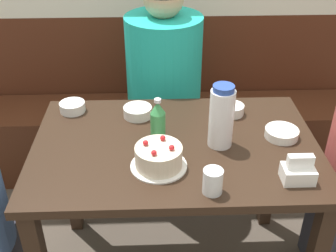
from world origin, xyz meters
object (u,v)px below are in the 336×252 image
object	(u,v)px
bowl_side_dish	(282,133)
glass_water_tall	(213,181)
water_pitcher	(221,117)
napkin_holder	(298,171)
person_grey_tee	(164,96)
soju_bottle	(158,121)
bowl_sauce_shallow	(72,107)
bowl_rice_small	(138,112)
bench_seat	(168,138)
birthday_cake	(159,157)
bowl_soup_white	(232,110)

from	to	relation	value
bowl_side_dish	glass_water_tall	size ratio (longest dim) A/B	1.50
glass_water_tall	water_pitcher	bearing A→B (deg)	77.03
napkin_holder	person_grey_tee	distance (m)	0.99
soju_bottle	bowl_sauce_shallow	distance (m)	0.45
bowl_side_dish	person_grey_tee	world-z (taller)	person_grey_tee
water_pitcher	soju_bottle	world-z (taller)	water_pitcher
bowl_rice_small	glass_water_tall	world-z (taller)	glass_water_tall
soju_bottle	bench_seat	bearing A→B (deg)	85.20
birthday_cake	soju_bottle	world-z (taller)	soju_bottle
bowl_soup_white	bowl_side_dish	distance (m)	0.26
bowl_sauce_shallow	glass_water_tall	bearing A→B (deg)	-45.64
bowl_soup_white	glass_water_tall	distance (m)	0.54
water_pitcher	bowl_soup_white	world-z (taller)	water_pitcher
bowl_sauce_shallow	bowl_rice_small	bearing A→B (deg)	-10.47
napkin_holder	person_grey_tee	size ratio (longest dim) A/B	0.09
bowl_rice_small	napkin_holder	bearing A→B (deg)	-39.27
birthday_cake	glass_water_tall	bearing A→B (deg)	-39.55
soju_bottle	bowl_sauce_shallow	size ratio (longest dim) A/B	1.65
bowl_soup_white	bowl_rice_small	size ratio (longest dim) A/B	0.85
bench_seat	bowl_soup_white	size ratio (longest dim) A/B	21.09
glass_water_tall	bowl_sauce_shallow	bearing A→B (deg)	134.36
glass_water_tall	person_grey_tee	world-z (taller)	person_grey_tee
bowl_side_dish	person_grey_tee	size ratio (longest dim) A/B	0.11
birthday_cake	bowl_soup_white	bearing A→B (deg)	48.30
bowl_rice_small	bowl_sauce_shallow	size ratio (longest dim) A/B	1.10
bowl_soup_white	bowl_rice_small	bearing A→B (deg)	-179.47
bowl_soup_white	glass_water_tall	xyz separation A→B (m)	(-0.15, -0.51, 0.02)
water_pitcher	bowl_soup_white	xyz separation A→B (m)	(0.09, 0.23, -0.10)
water_pitcher	bowl_side_dish	distance (m)	0.28
bench_seat	napkin_holder	size ratio (longest dim) A/B	20.18
water_pitcher	bowl_side_dish	size ratio (longest dim) A/B	1.91
glass_water_tall	person_grey_tee	size ratio (longest dim) A/B	0.07
birthday_cake	bowl_sauce_shallow	distance (m)	0.56
bowl_sauce_shallow	person_grey_tee	distance (m)	0.57
bowl_side_dish	glass_water_tall	distance (m)	0.46
bowl_sauce_shallow	bowl_side_dish	bearing A→B (deg)	-15.44
soju_bottle	person_grey_tee	size ratio (longest dim) A/B	0.15
bench_seat	bowl_rice_small	world-z (taller)	bowl_rice_small
napkin_holder	glass_water_tall	distance (m)	0.31
bench_seat	bowl_side_dish	xyz separation A→B (m)	(0.43, -0.80, 0.54)
bowl_sauce_shallow	person_grey_tee	world-z (taller)	person_grey_tee
person_grey_tee	soju_bottle	bearing A→B (deg)	-3.85
bench_seat	bowl_sauce_shallow	distance (m)	0.90
water_pitcher	bowl_soup_white	bearing A→B (deg)	69.50
glass_water_tall	birthday_cake	bearing A→B (deg)	140.45
birthday_cake	bowl_rice_small	bearing A→B (deg)	103.08
birthday_cake	person_grey_tee	world-z (taller)	person_grey_tee
soju_bottle	bowl_sauce_shallow	world-z (taller)	soju_bottle
water_pitcher	person_grey_tee	distance (m)	0.71
bowl_side_dish	person_grey_tee	distance (m)	0.76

